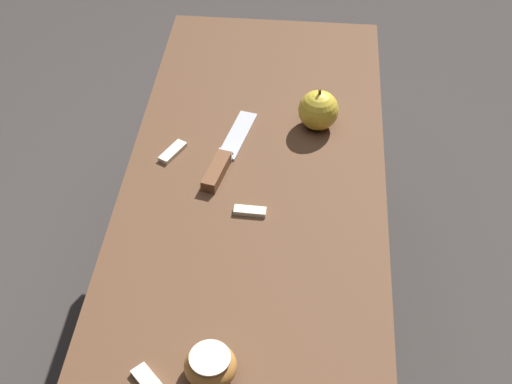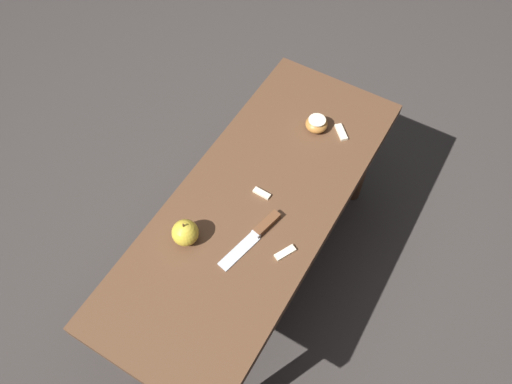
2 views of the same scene
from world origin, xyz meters
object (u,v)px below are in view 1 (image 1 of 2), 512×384
object	(u,v)px
knife	(223,160)
apple_whole	(318,110)
wooden_bench	(252,230)
apple_cut	(210,366)

from	to	relation	value
knife	apple_whole	world-z (taller)	apple_whole
knife	apple_whole	distance (m)	0.19
knife	apple_whole	xyz separation A→B (m)	(0.11, -0.16, 0.03)
wooden_bench	apple_cut	distance (m)	0.34
wooden_bench	apple_whole	distance (m)	0.24
knife	apple_cut	xyz separation A→B (m)	(-0.40, -0.03, 0.01)
apple_cut	apple_whole	bearing A→B (deg)	-13.24
wooden_bench	apple_whole	size ratio (longest dim) A/B	13.58
knife	wooden_bench	bearing A→B (deg)	-133.03
apple_cut	wooden_bench	bearing A→B (deg)	-3.94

